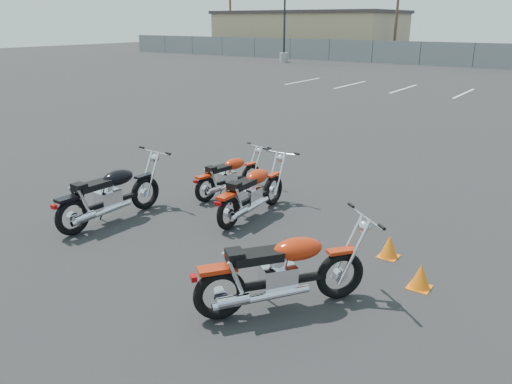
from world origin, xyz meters
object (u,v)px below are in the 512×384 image
Objects in this scene: motorcycle_third_red at (252,192)px; motorcycle_rear_red at (282,271)px; motorcycle_front_red at (229,175)px; motorcycle_second_black at (110,195)px.

motorcycle_third_red is 3.08m from motorcycle_rear_red.
motorcycle_front_red is at bearing 136.32° from motorcycle_rear_red.
motorcycle_second_black is 1.09× the size of motorcycle_rear_red.
motorcycle_second_black is 1.07× the size of motorcycle_third_red.
motorcycle_front_red is 1.29m from motorcycle_third_red.
motorcycle_rear_red reaches higher than motorcycle_third_red.
motorcycle_second_black is 4.02m from motorcycle_rear_red.
motorcycle_third_red is (1.89, 1.60, -0.03)m from motorcycle_second_black.
motorcycle_front_red is 4.34m from motorcycle_rear_red.
motorcycle_second_black reaches higher than motorcycle_front_red.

